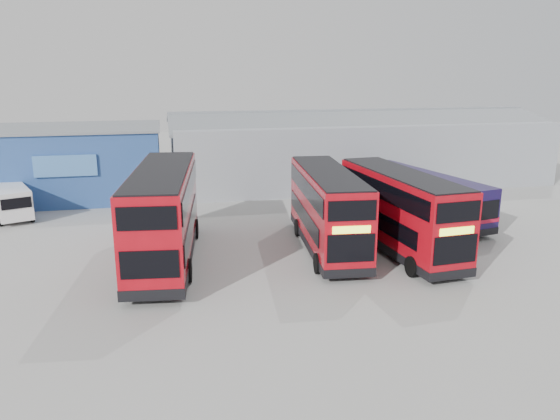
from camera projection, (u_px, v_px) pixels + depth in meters
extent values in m
plane|color=gray|center=(334.00, 267.00, 26.05)|extent=(120.00, 120.00, 0.00)
cube|color=navy|center=(75.00, 163.00, 39.59)|extent=(12.00, 8.00, 5.00)
cube|color=slate|center=(72.00, 128.00, 38.94)|extent=(12.30, 8.30, 0.15)
cube|color=#4176B9|center=(65.00, 166.00, 35.58)|extent=(3.96, 0.15, 1.40)
cube|color=#8F959D|center=(353.00, 150.00, 45.95)|extent=(30.00, 12.00, 5.00)
cube|color=slate|center=(367.00, 120.00, 42.61)|extent=(30.50, 6.33, 1.29)
cube|color=slate|center=(344.00, 114.00, 47.90)|extent=(30.50, 6.33, 1.29)
cube|color=#AD0915|center=(164.00, 214.00, 26.10)|extent=(3.76, 11.03, 4.17)
cube|color=black|center=(166.00, 251.00, 26.58)|extent=(3.81, 11.08, 0.46)
cube|color=black|center=(191.00, 225.00, 25.95)|extent=(1.07, 9.11, 0.98)
cube|color=black|center=(135.00, 227.00, 25.70)|extent=(1.07, 9.11, 0.98)
cube|color=black|center=(190.00, 187.00, 25.91)|extent=(1.19, 10.14, 0.98)
cube|color=black|center=(134.00, 188.00, 25.65)|extent=(1.19, 10.14, 0.98)
cube|color=black|center=(174.00, 199.00, 31.47)|extent=(2.31, 0.31, 1.39)
cube|color=black|center=(172.00, 168.00, 31.00)|extent=(2.31, 0.31, 0.98)
cube|color=#DCFF35|center=(173.00, 183.00, 31.25)|extent=(1.85, 0.25, 0.36)
cube|color=black|center=(150.00, 265.00, 21.03)|extent=(2.26, 0.30, 1.13)
cube|color=black|center=(147.00, 218.00, 20.56)|extent=(2.26, 0.30, 0.93)
cube|color=black|center=(161.00, 170.00, 25.57)|extent=(3.59, 10.86, 0.10)
cylinder|color=black|center=(195.00, 229.00, 30.32)|extent=(0.45, 1.10, 1.07)
cylinder|color=black|center=(150.00, 230.00, 30.08)|extent=(0.45, 1.10, 1.07)
cylinder|color=black|center=(188.00, 271.00, 24.08)|extent=(0.45, 1.10, 1.07)
cylinder|color=black|center=(131.00, 273.00, 23.84)|extent=(0.45, 1.10, 1.07)
cube|color=#AD0915|center=(327.00, 208.00, 28.06)|extent=(3.15, 9.94, 3.77)
cube|color=black|center=(327.00, 240.00, 28.49)|extent=(3.20, 9.98, 0.42)
cube|color=black|center=(303.00, 215.00, 28.38)|extent=(0.75, 8.26, 0.88)
cube|color=black|center=(348.00, 214.00, 28.67)|extent=(0.75, 8.26, 0.88)
cube|color=black|center=(305.00, 187.00, 27.63)|extent=(0.83, 9.19, 0.88)
cube|color=black|center=(350.00, 186.00, 27.91)|extent=(0.83, 9.19, 0.88)
cube|color=black|center=(351.00, 248.00, 23.49)|extent=(2.09, 0.23, 1.26)
cube|color=black|center=(352.00, 211.00, 23.06)|extent=(2.09, 0.23, 0.88)
cube|color=#DCFF35|center=(352.00, 230.00, 23.26)|extent=(1.67, 0.18, 0.33)
cube|color=black|center=(310.00, 197.00, 32.90)|extent=(2.04, 0.22, 1.02)
cube|color=black|center=(311.00, 169.00, 32.48)|extent=(2.04, 0.22, 0.84)
cube|color=black|center=(328.00, 172.00, 27.58)|extent=(3.00, 9.79, 0.09)
cylinder|color=black|center=(318.00, 263.00, 25.10)|extent=(0.38, 0.99, 0.97)
cylinder|color=black|center=(365.00, 261.00, 25.37)|extent=(0.38, 0.99, 0.97)
cylinder|color=black|center=(298.00, 228.00, 30.73)|extent=(0.38, 0.99, 0.97)
cylinder|color=black|center=(337.00, 226.00, 31.00)|extent=(0.38, 0.99, 0.97)
cube|color=#AD0915|center=(400.00, 210.00, 27.72)|extent=(3.10, 9.90, 3.76)
cube|color=black|center=(398.00, 242.00, 28.15)|extent=(3.14, 9.94, 0.42)
cube|color=black|center=(375.00, 218.00, 27.84)|extent=(0.71, 8.23, 0.88)
cube|color=black|center=(416.00, 215.00, 28.50)|extent=(0.71, 8.23, 0.88)
cube|color=black|center=(380.00, 190.00, 27.10)|extent=(0.79, 9.16, 0.88)
cube|color=black|center=(422.00, 187.00, 27.76)|extent=(0.79, 9.16, 0.88)
cube|color=black|center=(455.00, 250.00, 23.32)|extent=(2.08, 0.21, 1.25)
cube|color=black|center=(459.00, 212.00, 22.90)|extent=(2.08, 0.21, 0.88)
cube|color=#DCFF35|center=(457.00, 231.00, 23.10)|extent=(1.67, 0.17, 0.32)
cube|color=black|center=(359.00, 199.00, 32.38)|extent=(2.04, 0.21, 1.02)
cube|color=black|center=(360.00, 171.00, 31.96)|extent=(2.04, 0.21, 0.84)
cube|color=black|center=(402.00, 173.00, 27.24)|extent=(2.95, 9.75, 0.09)
cylinder|color=black|center=(412.00, 267.00, 24.70)|extent=(0.37, 0.99, 0.96)
cylinder|color=black|center=(455.00, 262.00, 25.33)|extent=(0.37, 0.99, 0.96)
cylinder|color=black|center=(358.00, 231.00, 30.12)|extent=(0.37, 0.99, 0.96)
cylinder|color=black|center=(394.00, 227.00, 30.74)|extent=(0.37, 0.99, 0.96)
cube|color=#120D3D|center=(421.00, 194.00, 33.99)|extent=(4.47, 10.77, 2.53)
cube|color=black|center=(420.00, 211.00, 34.27)|extent=(4.52, 10.81, 0.38)
cube|color=#B00D28|center=(421.00, 201.00, 34.11)|extent=(4.51, 10.80, 0.24)
cube|color=black|center=(440.00, 187.00, 34.11)|extent=(1.83, 8.61, 0.91)
cube|color=black|center=(409.00, 190.00, 33.16)|extent=(1.83, 8.61, 0.91)
cube|color=black|center=(374.00, 176.00, 38.61)|extent=(2.11, 0.48, 1.24)
cube|color=black|center=(484.00, 211.00, 29.29)|extent=(2.07, 0.47, 1.05)
cylinder|color=black|center=(400.00, 197.00, 38.01)|extent=(0.50, 1.03, 0.99)
cylinder|color=black|center=(372.00, 200.00, 37.12)|extent=(0.50, 1.03, 0.99)
cylinder|color=black|center=(468.00, 220.00, 32.10)|extent=(0.50, 1.03, 0.99)
cylinder|color=black|center=(437.00, 225.00, 31.21)|extent=(0.50, 1.03, 0.99)
cube|color=white|center=(11.00, 200.00, 34.17)|extent=(3.43, 5.00, 1.76)
cube|color=black|center=(16.00, 203.00, 32.22)|extent=(1.57, 0.66, 0.65)
cube|color=black|center=(31.00, 199.00, 33.42)|extent=(0.35, 0.79, 0.56)
cylinder|color=black|center=(0.00, 221.00, 32.64)|extent=(0.45, 0.70, 0.67)
cylinder|color=black|center=(32.00, 216.00, 33.59)|extent=(0.45, 0.70, 0.67)
cylinder|color=black|center=(23.00, 206.00, 36.13)|extent=(0.45, 0.70, 0.67)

